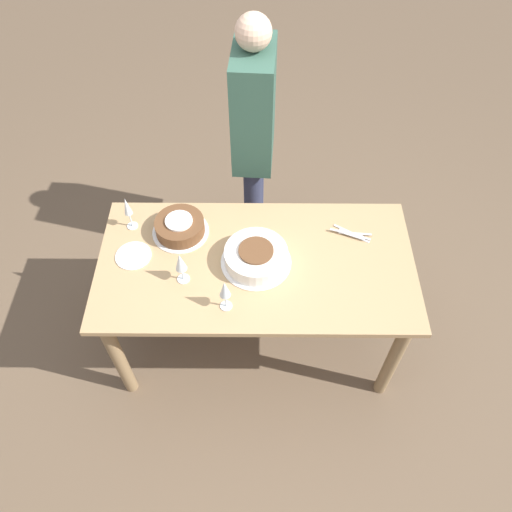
{
  "coord_description": "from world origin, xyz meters",
  "views": [
    {
      "loc": [
        -0.01,
        1.49,
        2.76
      ],
      "look_at": [
        0.0,
        0.0,
        0.82
      ],
      "focal_mm": 35.0,
      "sensor_mm": 36.0,
      "label": 1
    }
  ],
  "objects_px": {
    "wine_glass_far": "(180,263)",
    "wine_glass_extra": "(225,290)",
    "person_cutting": "(254,128)",
    "wine_glass_near": "(127,208)",
    "cake_center_white": "(256,256)",
    "cake_front_chocolate": "(180,227)"
  },
  "relations": [
    {
      "from": "cake_front_chocolate",
      "to": "wine_glass_far",
      "type": "distance_m",
      "value": 0.32
    },
    {
      "from": "cake_center_white",
      "to": "cake_front_chocolate",
      "type": "bearing_deg",
      "value": -26.31
    },
    {
      "from": "wine_glass_far",
      "to": "person_cutting",
      "type": "distance_m",
      "value": 0.95
    },
    {
      "from": "cake_center_white",
      "to": "wine_glass_extra",
      "type": "distance_m",
      "value": 0.31
    },
    {
      "from": "cake_center_white",
      "to": "cake_front_chocolate",
      "type": "distance_m",
      "value": 0.44
    },
    {
      "from": "cake_center_white",
      "to": "person_cutting",
      "type": "distance_m",
      "value": 0.8
    },
    {
      "from": "cake_center_white",
      "to": "person_cutting",
      "type": "relative_size",
      "value": 0.22
    },
    {
      "from": "wine_glass_near",
      "to": "cake_front_chocolate",
      "type": "bearing_deg",
      "value": 171.67
    },
    {
      "from": "wine_glass_extra",
      "to": "person_cutting",
      "type": "distance_m",
      "value": 1.05
    },
    {
      "from": "cake_center_white",
      "to": "person_cutting",
      "type": "xyz_separation_m",
      "value": [
        0.01,
        -0.78,
        0.17
      ]
    },
    {
      "from": "cake_center_white",
      "to": "wine_glass_far",
      "type": "distance_m",
      "value": 0.38
    },
    {
      "from": "cake_center_white",
      "to": "wine_glass_near",
      "type": "xyz_separation_m",
      "value": [
        0.65,
        -0.23,
        0.09
      ]
    },
    {
      "from": "cake_front_chocolate",
      "to": "wine_glass_far",
      "type": "height_order",
      "value": "wine_glass_far"
    },
    {
      "from": "wine_glass_far",
      "to": "wine_glass_extra",
      "type": "height_order",
      "value": "same"
    },
    {
      "from": "wine_glass_near",
      "to": "wine_glass_far",
      "type": "bearing_deg",
      "value": 131.67
    },
    {
      "from": "cake_center_white",
      "to": "wine_glass_near",
      "type": "relative_size",
      "value": 1.7
    },
    {
      "from": "wine_glass_near",
      "to": "person_cutting",
      "type": "xyz_separation_m",
      "value": [
        -0.64,
        -0.55,
        0.07
      ]
    },
    {
      "from": "person_cutting",
      "to": "wine_glass_far",
      "type": "bearing_deg",
      "value": -16.92
    },
    {
      "from": "wine_glass_near",
      "to": "person_cutting",
      "type": "relative_size",
      "value": 0.13
    },
    {
      "from": "cake_front_chocolate",
      "to": "wine_glass_extra",
      "type": "relative_size",
      "value": 1.52
    },
    {
      "from": "wine_glass_far",
      "to": "cake_center_white",
      "type": "bearing_deg",
      "value": -162.91
    },
    {
      "from": "wine_glass_far",
      "to": "wine_glass_extra",
      "type": "xyz_separation_m",
      "value": [
        -0.21,
        0.15,
        0.0
      ]
    }
  ]
}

